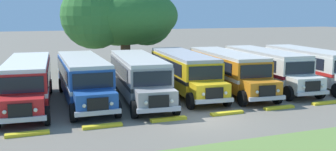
% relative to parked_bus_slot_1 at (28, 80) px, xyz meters
% --- Properties ---
extents(ground_plane, '(220.00, 220.00, 0.00)m').
position_rel_parked_bus_slot_1_xyz_m(ground_plane, '(8.70, -6.68, -1.58)').
color(ground_plane, slate).
extents(parked_bus_slot_1, '(3.39, 10.95, 2.82)m').
position_rel_parked_bus_slot_1_xyz_m(parked_bus_slot_1, '(0.00, 0.00, 0.00)').
color(parked_bus_slot_1, red).
rests_on(parked_bus_slot_1, ground_plane).
extents(parked_bus_slot_2, '(2.83, 10.86, 2.82)m').
position_rel_parked_bus_slot_1_xyz_m(parked_bus_slot_2, '(3.38, -0.01, 0.00)').
color(parked_bus_slot_2, '#23519E').
rests_on(parked_bus_slot_2, ground_plane).
extents(parked_bus_slot_3, '(3.57, 10.97, 2.82)m').
position_rel_parked_bus_slot_1_xyz_m(parked_bus_slot_3, '(6.96, -0.57, 0.00)').
color(parked_bus_slot_3, '#9E9993').
rests_on(parked_bus_slot_3, ground_plane).
extents(parked_bus_slot_4, '(3.49, 10.96, 2.82)m').
position_rel_parked_bus_slot_1_xyz_m(parked_bus_slot_4, '(10.64, 0.25, 0.00)').
color(parked_bus_slot_4, yellow).
rests_on(parked_bus_slot_4, ground_plane).
extents(parked_bus_slot_5, '(3.49, 10.96, 2.82)m').
position_rel_parked_bus_slot_1_xyz_m(parked_bus_slot_5, '(13.91, -0.29, 0.00)').
color(parked_bus_slot_5, orange).
rests_on(parked_bus_slot_5, ground_plane).
extents(parked_bus_slot_6, '(3.36, 10.94, 2.82)m').
position_rel_parked_bus_slot_1_xyz_m(parked_bus_slot_6, '(17.44, -0.06, 0.00)').
color(parked_bus_slot_6, silver).
rests_on(parked_bus_slot_6, ground_plane).
extents(parked_bus_slot_7, '(3.58, 10.98, 2.82)m').
position_rel_parked_bus_slot_1_xyz_m(parked_bus_slot_7, '(21.23, -0.53, 0.00)').
color(parked_bus_slot_7, silver).
rests_on(parked_bus_slot_7, ground_plane).
extents(curb_wheelstop_1, '(2.00, 0.36, 0.15)m').
position_rel_parked_bus_slot_1_xyz_m(curb_wheelstop_1, '(-0.18, -6.39, -1.51)').
color(curb_wheelstop_1, yellow).
rests_on(curb_wheelstop_1, ground_plane).
extents(curb_wheelstop_2, '(2.00, 0.36, 0.15)m').
position_rel_parked_bus_slot_1_xyz_m(curb_wheelstop_2, '(3.37, -6.39, -1.51)').
color(curb_wheelstop_2, yellow).
rests_on(curb_wheelstop_2, ground_plane).
extents(curb_wheelstop_3, '(2.00, 0.36, 0.15)m').
position_rel_parked_bus_slot_1_xyz_m(curb_wheelstop_3, '(6.93, -6.39, -1.51)').
color(curb_wheelstop_3, yellow).
rests_on(curb_wheelstop_3, ground_plane).
extents(curb_wheelstop_4, '(2.00, 0.36, 0.15)m').
position_rel_parked_bus_slot_1_xyz_m(curb_wheelstop_4, '(10.48, -6.39, -1.51)').
color(curb_wheelstop_4, yellow).
rests_on(curb_wheelstop_4, ground_plane).
extents(curb_wheelstop_5, '(2.00, 0.36, 0.15)m').
position_rel_parked_bus_slot_1_xyz_m(curb_wheelstop_5, '(14.03, -6.39, -1.51)').
color(curb_wheelstop_5, yellow).
rests_on(curb_wheelstop_5, ground_plane).
extents(curb_wheelstop_6, '(2.00, 0.36, 0.15)m').
position_rel_parked_bus_slot_1_xyz_m(curb_wheelstop_6, '(17.58, -6.39, -1.51)').
color(curb_wheelstop_6, yellow).
rests_on(curb_wheelstop_6, ground_plane).
extents(broad_shade_tree, '(11.38, 9.91, 8.47)m').
position_rel_parked_bus_slot_1_xyz_m(broad_shade_tree, '(8.79, 11.24, 3.74)').
color(broad_shade_tree, brown).
rests_on(broad_shade_tree, ground_plane).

